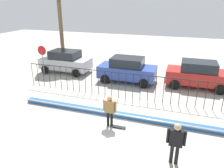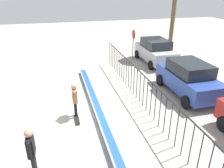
# 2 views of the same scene
# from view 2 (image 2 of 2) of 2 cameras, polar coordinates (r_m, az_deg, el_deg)

# --- Properties ---
(ground_plane) EXTENTS (60.00, 60.00, 0.00)m
(ground_plane) POSITION_cam_2_polar(r_m,az_deg,el_deg) (10.75, -8.67, -7.84)
(ground_plane) COLOR #ADA89E
(bowl_coping_ledge) EXTENTS (11.00, 0.41, 0.27)m
(bowl_coping_ledge) POSITION_cam_2_polar(r_m,az_deg,el_deg) (10.78, -3.94, -6.73)
(bowl_coping_ledge) COLOR #235699
(bowl_coping_ledge) RESTS_ON ground
(perimeter_fence) EXTENTS (14.04, 0.04, 1.69)m
(perimeter_fence) POSITION_cam_2_polar(r_m,az_deg,el_deg) (10.97, 8.31, -0.89)
(perimeter_fence) COLOR black
(perimeter_fence) RESTS_ON ground
(skateboarder) EXTENTS (0.68, 0.25, 1.67)m
(skateboarder) POSITION_cam_2_polar(r_m,az_deg,el_deg) (10.14, -9.76, -3.48)
(skateboarder) COLOR black
(skateboarder) RESTS_ON ground
(skateboard) EXTENTS (0.80, 0.20, 0.07)m
(skateboard) POSITION_cam_2_polar(r_m,az_deg,el_deg) (10.26, -9.17, -9.22)
(skateboard) COLOR black
(skateboard) RESTS_ON ground
(camera_operator) EXTENTS (0.71, 0.26, 1.75)m
(camera_operator) POSITION_cam_2_polar(r_m,az_deg,el_deg) (7.51, -20.47, -15.49)
(camera_operator) COLOR black
(camera_operator) RESTS_ON ground
(parked_car_silver) EXTENTS (4.30, 2.12, 1.90)m
(parked_car_silver) POSITION_cam_2_polar(r_m,az_deg,el_deg) (17.84, 11.26, 8.55)
(parked_car_silver) COLOR #B7BABF
(parked_car_silver) RESTS_ON ground
(parked_car_blue) EXTENTS (4.30, 2.12, 1.90)m
(parked_car_blue) POSITION_cam_2_polar(r_m,az_deg,el_deg) (12.91, 19.37, 1.52)
(parked_car_blue) COLOR #2D479E
(parked_car_blue) RESTS_ON ground
(stop_sign) EXTENTS (0.76, 0.07, 2.50)m
(stop_sign) POSITION_cam_2_polar(r_m,az_deg,el_deg) (18.23, 5.60, 11.32)
(stop_sign) COLOR slate
(stop_sign) RESTS_ON ground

